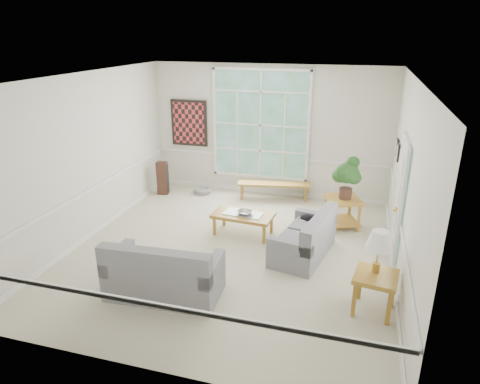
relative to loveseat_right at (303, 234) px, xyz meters
name	(u,v)px	position (x,y,z in m)	size (l,w,h in m)	color
floor	(232,251)	(-1.23, -0.20, -0.40)	(5.50, 6.00, 0.01)	beige
ceiling	(230,77)	(-1.23, -0.20, 2.61)	(5.50, 6.00, 0.02)	white
wall_back	(269,132)	(-1.23, 2.80, 1.11)	(5.50, 0.02, 3.00)	silver
wall_front	(145,256)	(-1.23, -3.20, 1.11)	(5.50, 0.02, 3.00)	silver
wall_left	(87,158)	(-3.98, -0.20, 1.11)	(0.02, 6.00, 3.00)	silver
wall_right	(407,186)	(1.52, -0.20, 1.11)	(0.02, 6.00, 3.00)	silver
window_back	(260,125)	(-1.43, 2.76, 1.26)	(2.30, 0.08, 2.40)	white
entry_door	(398,199)	(1.48, 0.40, 0.66)	(0.08, 0.90, 2.10)	white
door_sidelight	(401,208)	(1.48, -0.23, 0.76)	(0.08, 0.26, 1.90)	white
wall_art	(189,123)	(-3.18, 2.75, 1.21)	(0.90, 0.06, 1.10)	maroon
wall_frame_near	(398,152)	(1.48, 1.55, 1.16)	(0.04, 0.26, 0.32)	black
wall_frame_far	(396,147)	(1.48, 1.95, 1.16)	(0.04, 0.26, 0.32)	black
loveseat_right	(303,234)	(0.00, 0.00, 0.00)	(0.75, 1.45, 0.79)	gray
loveseat_front	(164,267)	(-1.79, -1.73, 0.05)	(1.63, 0.84, 0.88)	gray
coffee_table	(243,224)	(-1.21, 0.50, -0.18)	(1.13, 0.62, 0.42)	olive
pewter_bowl	(245,212)	(-1.18, 0.47, 0.07)	(0.35, 0.35, 0.09)	#A3A2A8
window_bench	(273,191)	(-1.03, 2.45, -0.20)	(1.65, 0.32, 0.38)	olive
end_table	(342,213)	(0.58, 1.32, -0.08)	(0.62, 0.62, 0.62)	olive
houseplant	(347,178)	(0.61, 1.31, 0.65)	(0.49, 0.49, 0.84)	#224B1D
side_table	(374,293)	(1.17, -1.34, -0.11)	(0.56, 0.56, 0.58)	olive
table_lamp	(378,252)	(1.16, -1.26, 0.49)	(0.36, 0.36, 0.62)	silver
pet_bed	(203,191)	(-2.74, 2.34, -0.33)	(0.42, 0.42, 0.12)	slate
floor_speaker	(163,178)	(-3.63, 2.07, 0.00)	(0.25, 0.19, 0.79)	#3D231B
cat	(309,218)	(0.02, 0.52, 0.08)	(0.31, 0.22, 0.14)	black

